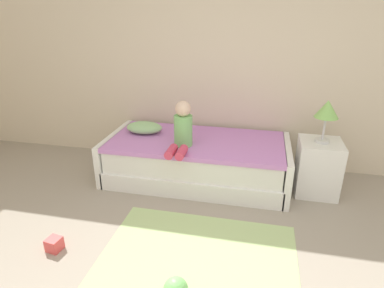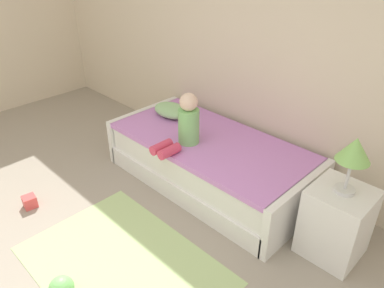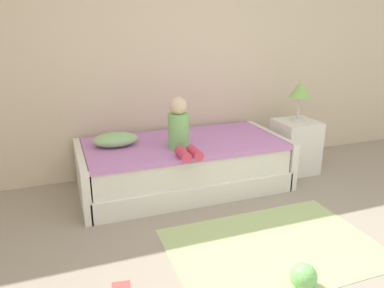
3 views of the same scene
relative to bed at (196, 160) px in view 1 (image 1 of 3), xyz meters
The scene contains 8 objects.
wall_rear 1.36m from the bed, 69.34° to the left, with size 7.20×0.10×2.90m, color beige.
bed is the anchor object (origin of this frame).
nightstand 1.35m from the bed, ahead, with size 0.44×0.44×0.60m, color white.
table_lamp 1.52m from the bed, ahead, with size 0.24×0.24×0.45m.
child_figure 0.52m from the bed, 116.35° to the right, with size 0.20×0.51×0.50m.
pillow 0.75m from the bed, behind, with size 0.44×0.30×0.13m, color #99CC8C.
area_rug 1.35m from the bed, 77.63° to the right, with size 1.60×1.10×0.01m, color #B2D189.
toy_block 1.76m from the bed, 121.68° to the right, with size 0.11×0.11×0.11m, color #E54C4C.
Camera 1 is at (0.46, -1.40, 1.89)m, focal length 30.37 mm.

